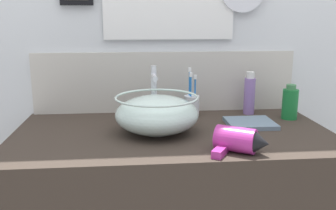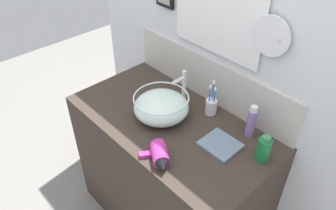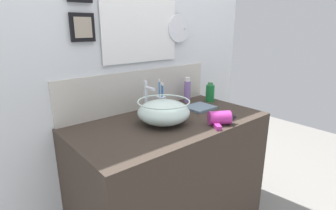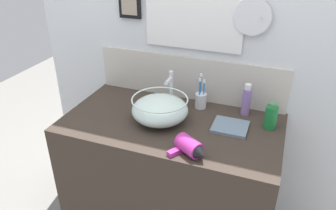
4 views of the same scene
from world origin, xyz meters
name	(u,v)px [view 4 (image 4 of 4)]	position (x,y,z in m)	size (l,w,h in m)	color
vanity_counter	(171,185)	(0.00, 0.00, 0.45)	(1.17, 0.62, 0.89)	#382D26
back_panel	(192,45)	(0.00, 0.34, 1.22)	(1.97, 0.09, 2.44)	silver
glass_bowl_sink	(160,109)	(-0.06, -0.01, 0.97)	(0.30, 0.30, 0.14)	silver
faucet	(171,88)	(-0.06, 0.15, 1.02)	(0.02, 0.10, 0.22)	silver
hair_drier	(191,148)	(0.18, -0.24, 0.93)	(0.20, 0.15, 0.08)	#B22D8C
toothbrush_cup	(201,100)	(0.10, 0.21, 0.94)	(0.06, 0.06, 0.21)	silver
lotion_bottle	(271,117)	(0.50, 0.13, 0.96)	(0.06, 0.06, 0.14)	#197233
spray_bottle	(246,101)	(0.36, 0.23, 0.98)	(0.05, 0.05, 0.18)	#8C6BB2
hand_towel	(230,127)	(0.31, 0.05, 0.90)	(0.18, 0.16, 0.02)	slate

